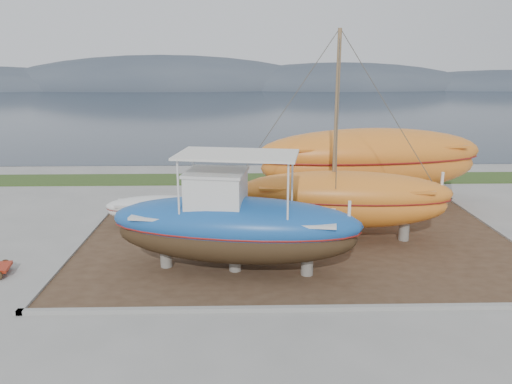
{
  "coord_description": "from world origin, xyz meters",
  "views": [
    {
      "loc": [
        -2.26,
        -16.0,
        7.48
      ],
      "look_at": [
        -1.76,
        4.0,
        2.2
      ],
      "focal_mm": 35.0,
      "sensor_mm": 36.0,
      "label": 1
    }
  ],
  "objects_px": {
    "blue_caique": "(235,214)",
    "orange_bare_hull": "(369,168)",
    "white_dinghy": "(155,211)",
    "orange_sailboat": "(347,139)"
  },
  "relations": [
    {
      "from": "blue_caique",
      "to": "orange_bare_hull",
      "type": "bearing_deg",
      "value": 60.52
    },
    {
      "from": "white_dinghy",
      "to": "orange_bare_hull",
      "type": "xyz_separation_m",
      "value": [
        10.69,
        3.28,
        1.29
      ]
    },
    {
      "from": "white_dinghy",
      "to": "orange_bare_hull",
      "type": "relative_size",
      "value": 0.37
    },
    {
      "from": "blue_caique",
      "to": "white_dinghy",
      "type": "bearing_deg",
      "value": 134.98
    },
    {
      "from": "orange_bare_hull",
      "to": "blue_caique",
      "type": "bearing_deg",
      "value": -135.05
    },
    {
      "from": "white_dinghy",
      "to": "orange_sailboat",
      "type": "relative_size",
      "value": 0.5
    },
    {
      "from": "white_dinghy",
      "to": "orange_sailboat",
      "type": "xyz_separation_m",
      "value": [
        8.33,
        -2.0,
        3.65
      ]
    },
    {
      "from": "blue_caique",
      "to": "white_dinghy",
      "type": "xyz_separation_m",
      "value": [
        -3.78,
        5.29,
        -1.5
      ]
    },
    {
      "from": "blue_caique",
      "to": "orange_sailboat",
      "type": "bearing_deg",
      "value": 45.28
    },
    {
      "from": "blue_caique",
      "to": "white_dinghy",
      "type": "distance_m",
      "value": 6.67
    }
  ]
}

